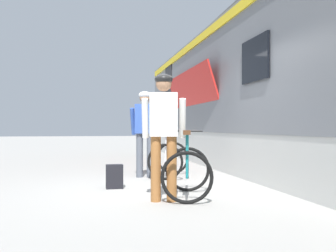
# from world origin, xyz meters

# --- Properties ---
(ground_plane) EXTENTS (80.00, 80.00, 0.00)m
(ground_plane) POSITION_xyz_m (0.00, 0.00, 0.00)
(ground_plane) COLOR #A09E99
(train_car) EXTENTS (3.29, 20.83, 3.88)m
(train_car) POSITION_xyz_m (3.24, 0.79, 1.97)
(train_car) COLOR slate
(train_car) RESTS_ON ground
(cyclist_near_in_blue) EXTENTS (0.66, 0.44, 1.76)m
(cyclist_near_in_blue) POSITION_xyz_m (-0.10, 1.67, 1.05)
(cyclist_near_in_blue) COLOR #4C515B
(cyclist_near_in_blue) RESTS_ON ground
(cyclist_far_in_white) EXTENTS (0.65, 0.39, 1.76)m
(cyclist_far_in_white) POSITION_xyz_m (-0.21, -0.95, 1.05)
(cyclist_far_in_white) COLOR #935B2D
(cyclist_far_in_white) RESTS_ON ground
(bicycle_near_silver) EXTENTS (1.04, 1.25, 0.99)m
(bicycle_near_silver) POSITION_xyz_m (0.40, 1.64, 0.40)
(bicycle_near_silver) COLOR black
(bicycle_near_silver) RESTS_ON ground
(bicycle_far_teal) EXTENTS (0.96, 1.22, 0.99)m
(bicycle_far_teal) POSITION_xyz_m (0.18, -0.71, 0.40)
(bicycle_far_teal) COLOR black
(bicycle_far_teal) RESTS_ON ground
(backpack_on_platform) EXTENTS (0.28, 0.18, 0.40)m
(backpack_on_platform) POSITION_xyz_m (-0.80, 0.34, 0.20)
(backpack_on_platform) COLOR black
(backpack_on_platform) RESTS_ON ground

